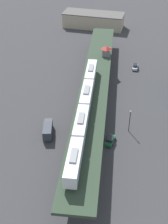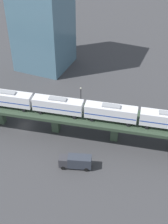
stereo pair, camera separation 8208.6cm
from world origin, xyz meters
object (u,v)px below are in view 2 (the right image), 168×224
at_px(street_car_green, 97,119).
at_px(office_tower, 42,13).
at_px(street_lamp, 81,96).
at_px(subway_train, 84,108).
at_px(delivery_truck, 76,161).

bearing_deg(street_car_green, office_tower, 49.98).
height_order(street_car_green, office_tower, office_tower).
xyz_separation_m(street_car_green, street_lamp, (3.89, 6.20, 3.17)).
relative_size(subway_train, street_car_green, 10.93).
bearing_deg(subway_train, street_car_green, -4.84).
bearing_deg(street_lamp, delivery_truck, -160.09).
xyz_separation_m(street_car_green, delivery_truck, (-17.02, -1.37, 0.82)).
height_order(subway_train, office_tower, office_tower).
xyz_separation_m(delivery_truck, street_lamp, (20.91, 7.57, 2.35)).
relative_size(subway_train, delivery_truck, 6.57).
xyz_separation_m(street_car_green, office_tower, (22.96, 27.35, 17.06)).
height_order(subway_train, street_lamp, subway_train).
xyz_separation_m(subway_train, street_lamp, (11.28, 5.58, -5.13)).
bearing_deg(delivery_truck, street_car_green, 4.60).
bearing_deg(street_car_green, delivery_truck, -175.40).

